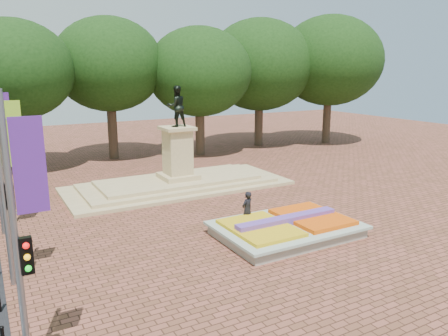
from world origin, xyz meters
name	(u,v)px	position (x,y,z in m)	size (l,w,h in m)	color
ground	(245,226)	(0.00, 0.00, 0.00)	(90.00, 90.00, 0.00)	brown
flower_bed	(287,227)	(1.03, -2.00, 0.38)	(6.30, 4.30, 0.91)	gray
monument	(178,174)	(0.00, 8.00, 0.88)	(14.00, 6.00, 6.40)	tan
tree_row_back	(154,78)	(2.33, 18.00, 6.67)	(44.80, 8.80, 10.43)	#3D2C21
banner_poles	(6,179)	(-10.08, -1.31, 3.88)	(0.88, 11.17, 7.00)	slate
pedestrian	(247,210)	(-0.04, -0.27, 0.89)	(0.65, 0.43, 1.78)	black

